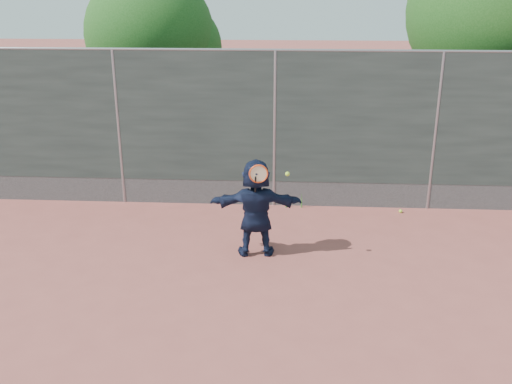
{
  "coord_description": "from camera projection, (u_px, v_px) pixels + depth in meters",
  "views": [
    {
      "loc": [
        0.28,
        -7.04,
        4.09
      ],
      "look_at": [
        -0.22,
        1.31,
        1.06
      ],
      "focal_mm": 40.0,
      "sensor_mm": 36.0,
      "label": 1
    }
  ],
  "objects": [
    {
      "name": "tree_right",
      "position": [
        501.0,
        16.0,
        11.96
      ],
      "size": [
        3.78,
        3.6,
        5.39
      ],
      "color": "#382314",
      "rests_on": "ground"
    },
    {
      "name": "ground",
      "position": [
        266.0,
        294.0,
        8.02
      ],
      "size": [
        80.0,
        80.0,
        0.0
      ],
      "primitive_type": "plane",
      "color": "#9E4C42",
      "rests_on": "ground"
    },
    {
      "name": "tree_left",
      "position": [
        157.0,
        38.0,
        13.33
      ],
      "size": [
        3.15,
        3.0,
        4.53
      ],
      "color": "#382314",
      "rests_on": "ground"
    },
    {
      "name": "ball_ground",
      "position": [
        401.0,
        211.0,
        10.9
      ],
      "size": [
        0.07,
        0.07,
        0.07
      ],
      "primitive_type": "sphere",
      "color": "#B5E232",
      "rests_on": "ground"
    },
    {
      "name": "player",
      "position": [
        256.0,
        208.0,
        8.99
      ],
      "size": [
        1.5,
        0.57,
        1.59
      ],
      "primitive_type": "imported",
      "rotation": [
        0.0,
        0.0,
        3.21
      ],
      "color": "#121A33",
      "rests_on": "ground"
    },
    {
      "name": "weed_clump",
      "position": [
        289.0,
        201.0,
        11.13
      ],
      "size": [
        0.68,
        0.07,
        0.3
      ],
      "color": "#387226",
      "rests_on": "ground"
    },
    {
      "name": "fence",
      "position": [
        274.0,
        127.0,
        10.77
      ],
      "size": [
        20.0,
        0.06,
        3.03
      ],
      "color": "#38423D",
      "rests_on": "ground"
    },
    {
      "name": "swing_action",
      "position": [
        261.0,
        175.0,
        8.59
      ],
      "size": [
        0.62,
        0.15,
        0.51
      ],
      "color": "#F04916",
      "rests_on": "ground"
    }
  ]
}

